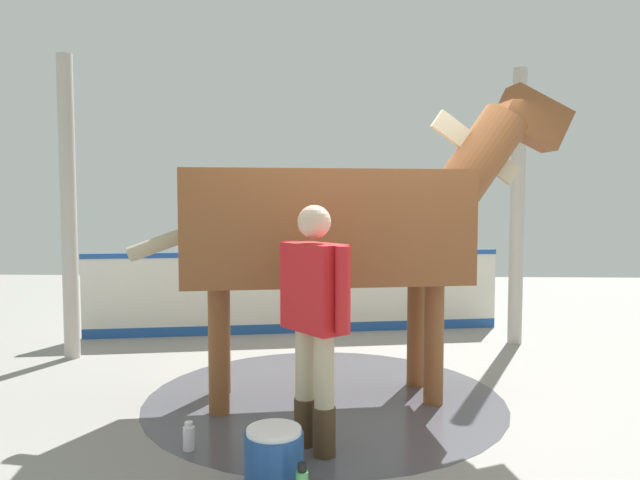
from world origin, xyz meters
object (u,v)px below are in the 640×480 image
Objects in this scene: horse at (341,224)px; bottle_shampoo at (189,437)px; wash_bucket at (274,459)px; handler at (314,311)px.

horse is 2.03m from bottle_shampoo.
horse is 10.28× the size of wash_bucket.
wash_bucket reaches higher than bottle_shampoo.
handler is at bearing -108.78° from horse.
handler reaches higher than bottle_shampoo.
wash_bucket is (0.38, 1.60, -1.29)m from horse.
bottle_shampoo is (1.01, 1.10, -1.38)m from horse.
wash_bucket is at bearing 141.16° from bottle_shampoo.
handler is 1.19m from bottle_shampoo.
horse reaches higher than handler.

